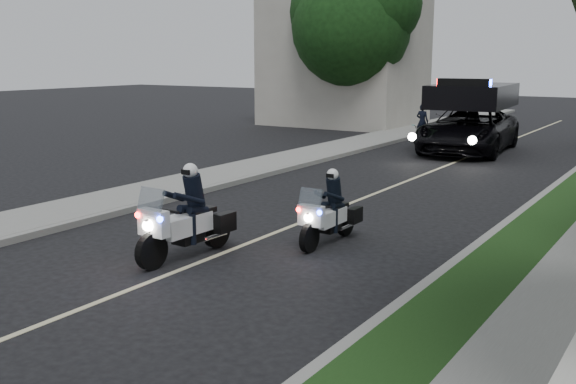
# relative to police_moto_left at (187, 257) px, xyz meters

# --- Properties ---
(ground) EXTENTS (120.00, 120.00, 0.00)m
(ground) POSITION_rel_police_moto_left_xyz_m (0.40, -1.79, 0.00)
(ground) COLOR black
(ground) RESTS_ON ground
(curb_right) EXTENTS (0.20, 60.00, 0.15)m
(curb_right) POSITION_rel_police_moto_left_xyz_m (4.50, 8.21, 0.07)
(curb_right) COLOR gray
(curb_right) RESTS_ON ground
(grass_verge) EXTENTS (1.20, 60.00, 0.16)m
(grass_verge) POSITION_rel_police_moto_left_xyz_m (5.20, 8.21, 0.08)
(grass_verge) COLOR #193814
(grass_verge) RESTS_ON ground
(curb_left) EXTENTS (0.20, 60.00, 0.15)m
(curb_left) POSITION_rel_police_moto_left_xyz_m (-3.70, 8.21, 0.07)
(curb_left) COLOR gray
(curb_left) RESTS_ON ground
(sidewalk_left) EXTENTS (2.00, 60.00, 0.16)m
(sidewalk_left) POSITION_rel_police_moto_left_xyz_m (-4.80, 8.21, 0.08)
(sidewalk_left) COLOR gray
(sidewalk_left) RESTS_ON ground
(building_far) EXTENTS (8.00, 6.00, 7.00)m
(building_far) POSITION_rel_police_moto_left_xyz_m (-9.60, 24.21, 3.50)
(building_far) COLOR #A8A396
(building_far) RESTS_ON ground
(lane_marking) EXTENTS (0.12, 50.00, 0.01)m
(lane_marking) POSITION_rel_police_moto_left_xyz_m (0.40, 8.21, 0.00)
(lane_marking) COLOR #BFB78C
(lane_marking) RESTS_ON ground
(police_moto_left) EXTENTS (0.83, 2.15, 1.80)m
(police_moto_left) POSITION_rel_police_moto_left_xyz_m (0.00, 0.00, 0.00)
(police_moto_left) COLOR silver
(police_moto_left) RESTS_ON ground
(police_moto_right) EXTENTS (0.63, 1.81, 1.54)m
(police_moto_right) POSITION_rel_police_moto_left_xyz_m (1.78, 2.32, 0.00)
(police_moto_right) COLOR silver
(police_moto_right) RESTS_ON ground
(police_suv) EXTENTS (3.54, 6.72, 3.16)m
(police_suv) POSITION_rel_police_moto_left_xyz_m (-0.07, 16.98, 0.00)
(police_suv) COLOR black
(police_suv) RESTS_ON ground
(bicycle) EXTENTS (0.64, 1.64, 0.85)m
(bicycle) POSITION_rel_police_moto_left_xyz_m (-2.63, 18.51, 0.00)
(bicycle) COLOR black
(bicycle) RESTS_ON ground
(cyclist) EXTENTS (0.58, 0.41, 1.53)m
(cyclist) POSITION_rel_police_moto_left_xyz_m (-2.63, 18.51, 0.00)
(cyclist) COLOR black
(cyclist) RESTS_ON ground
(tree_left_near) EXTENTS (6.67, 6.67, 10.20)m
(tree_left_near) POSITION_rel_police_moto_left_xyz_m (-7.98, 21.90, 0.00)
(tree_left_near) COLOR #184015
(tree_left_near) RESTS_ON ground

